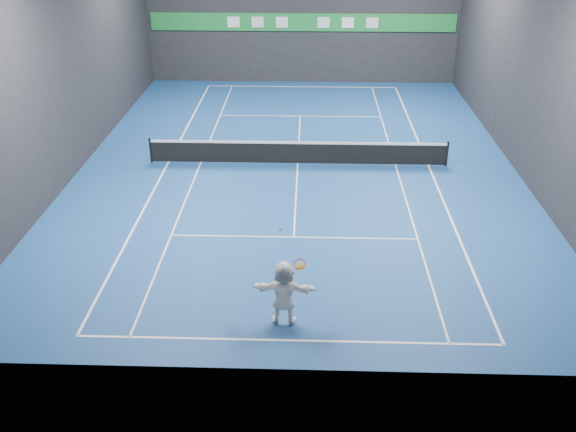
{
  "coord_description": "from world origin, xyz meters",
  "views": [
    {
      "loc": [
        0.44,
        -25.08,
        10.32
      ],
      "look_at": [
        -0.15,
        -7.79,
        1.5
      ],
      "focal_mm": 40.0,
      "sensor_mm": 36.0,
      "label": 1
    }
  ],
  "objects_px": {
    "tennis_net": "(298,152)",
    "tennis_racket": "(298,266)",
    "tennis_ball": "(280,229)",
    "player": "(284,293)"
  },
  "relations": [
    {
      "from": "tennis_net",
      "to": "tennis_racket",
      "type": "bearing_deg",
      "value": -88.8
    },
    {
      "from": "tennis_ball",
      "to": "tennis_net",
      "type": "height_order",
      "value": "tennis_ball"
    },
    {
      "from": "player",
      "to": "tennis_racket",
      "type": "bearing_deg",
      "value": -169.74
    },
    {
      "from": "tennis_net",
      "to": "tennis_racket",
      "type": "distance_m",
      "value": 11.11
    },
    {
      "from": "tennis_net",
      "to": "player",
      "type": "bearing_deg",
      "value": -90.76
    },
    {
      "from": "tennis_ball",
      "to": "tennis_net",
      "type": "distance_m",
      "value": 11.19
    },
    {
      "from": "player",
      "to": "tennis_net",
      "type": "height_order",
      "value": "player"
    },
    {
      "from": "player",
      "to": "tennis_net",
      "type": "relative_size",
      "value": 0.15
    },
    {
      "from": "tennis_ball",
      "to": "player",
      "type": "bearing_deg",
      "value": -54.19
    },
    {
      "from": "player",
      "to": "tennis_ball",
      "type": "height_order",
      "value": "tennis_ball"
    }
  ]
}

